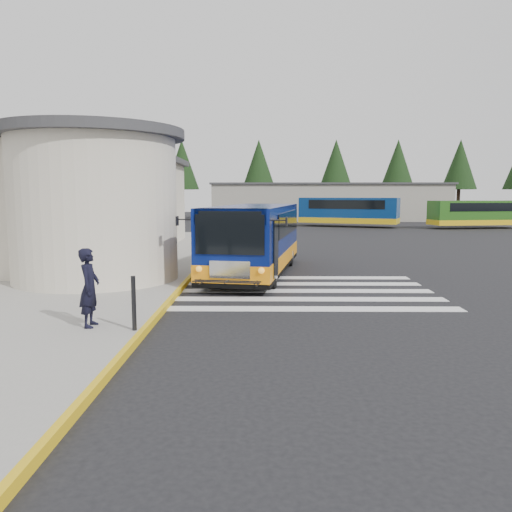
{
  "coord_description": "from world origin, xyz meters",
  "views": [
    {
      "loc": [
        -1.61,
        -15.62,
        2.88
      ],
      "look_at": [
        -1.79,
        -0.5,
        1.03
      ],
      "focal_mm": 35.0,
      "sensor_mm": 36.0,
      "label": 1
    }
  ],
  "objects_px": {
    "bollard": "(134,303)",
    "far_bus_a": "(349,211)",
    "pedestrian_b": "(118,259)",
    "pedestrian_a": "(89,288)",
    "transit_bus": "(255,242)",
    "far_bus_b": "(476,213)"
  },
  "relations": [
    {
      "from": "pedestrian_a",
      "to": "far_bus_a",
      "type": "xyz_separation_m",
      "value": [
        11.46,
        35.31,
        0.5
      ]
    },
    {
      "from": "pedestrian_a",
      "to": "pedestrian_b",
      "type": "xyz_separation_m",
      "value": [
        -0.67,
        4.38,
        0.04
      ]
    },
    {
      "from": "far_bus_a",
      "to": "pedestrian_b",
      "type": "bearing_deg",
      "value": -178.9
    },
    {
      "from": "pedestrian_b",
      "to": "transit_bus",
      "type": "bearing_deg",
      "value": 129.61
    },
    {
      "from": "pedestrian_a",
      "to": "far_bus_a",
      "type": "relative_size",
      "value": 0.18
    },
    {
      "from": "pedestrian_a",
      "to": "bollard",
      "type": "relative_size",
      "value": 1.48
    },
    {
      "from": "bollard",
      "to": "far_bus_b",
      "type": "height_order",
      "value": "far_bus_b"
    },
    {
      "from": "pedestrian_a",
      "to": "far_bus_a",
      "type": "height_order",
      "value": "far_bus_a"
    },
    {
      "from": "transit_bus",
      "to": "pedestrian_a",
      "type": "height_order",
      "value": "transit_bus"
    },
    {
      "from": "pedestrian_a",
      "to": "bollard",
      "type": "xyz_separation_m",
      "value": [
        0.99,
        -0.28,
        -0.27
      ]
    },
    {
      "from": "pedestrian_b",
      "to": "far_bus_b",
      "type": "bearing_deg",
      "value": 140.14
    },
    {
      "from": "pedestrian_b",
      "to": "far_bus_a",
      "type": "xyz_separation_m",
      "value": [
        12.13,
        30.93,
        0.46
      ]
    },
    {
      "from": "pedestrian_b",
      "to": "bollard",
      "type": "height_order",
      "value": "pedestrian_b"
    },
    {
      "from": "transit_bus",
      "to": "far_bus_b",
      "type": "xyz_separation_m",
      "value": [
        18.77,
        25.39,
        0.15
      ]
    },
    {
      "from": "transit_bus",
      "to": "far_bus_a",
      "type": "bearing_deg",
      "value": 82.74
    },
    {
      "from": "pedestrian_a",
      "to": "bollard",
      "type": "distance_m",
      "value": 1.06
    },
    {
      "from": "pedestrian_a",
      "to": "pedestrian_b",
      "type": "distance_m",
      "value": 4.43
    },
    {
      "from": "pedestrian_b",
      "to": "far_bus_a",
      "type": "height_order",
      "value": "far_bus_a"
    },
    {
      "from": "transit_bus",
      "to": "pedestrian_b",
      "type": "xyz_separation_m",
      "value": [
        -3.99,
        -3.5,
        -0.18
      ]
    },
    {
      "from": "bollard",
      "to": "far_bus_a",
      "type": "xyz_separation_m",
      "value": [
        10.48,
        35.59,
        0.77
      ]
    },
    {
      "from": "transit_bus",
      "to": "pedestrian_b",
      "type": "height_order",
      "value": "transit_bus"
    },
    {
      "from": "bollard",
      "to": "pedestrian_b",
      "type": "bearing_deg",
      "value": 109.55
    }
  ]
}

